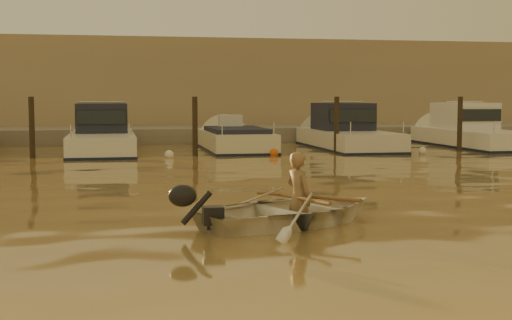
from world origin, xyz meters
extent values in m
plane|color=olive|center=(0.00, 0.00, 0.00)|extent=(160.00, 160.00, 0.00)
imported|color=white|center=(-0.16, 0.51, 0.21)|extent=(3.84, 3.36, 0.66)
imported|color=olive|center=(-0.07, 0.55, 0.42)|extent=(0.52, 0.62, 1.44)
cylinder|color=brown|center=(0.07, 0.61, 0.42)|extent=(1.26, 1.75, 0.13)
cylinder|color=brown|center=(-0.11, 0.53, 0.42)|extent=(0.54, 2.06, 0.13)
cylinder|color=#2D2319|center=(-5.50, 13.80, 0.90)|extent=(0.18, 0.18, 2.20)
cylinder|color=#2D2319|center=(-0.20, 13.80, 0.90)|extent=(0.18, 0.18, 2.20)
cylinder|color=#2D2319|center=(4.80, 13.80, 0.90)|extent=(0.18, 0.18, 2.20)
cylinder|color=#2D2319|center=(9.50, 13.80, 0.90)|extent=(0.18, 0.18, 2.20)
sphere|color=white|center=(-1.13, 13.12, 0.10)|extent=(0.30, 0.30, 0.30)
sphere|color=#D15B18|center=(2.40, 13.19, 0.10)|extent=(0.30, 0.30, 0.30)
sphere|color=silver|center=(7.67, 12.94, 0.10)|extent=(0.30, 0.30, 0.30)
cube|color=gray|center=(0.00, 21.50, 0.15)|extent=(52.00, 4.00, 1.00)
cube|color=#9E8466|center=(0.00, 27.00, 2.40)|extent=(46.00, 7.00, 4.80)
camera|label=1|loc=(-2.92, -10.22, 2.00)|focal=50.00mm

